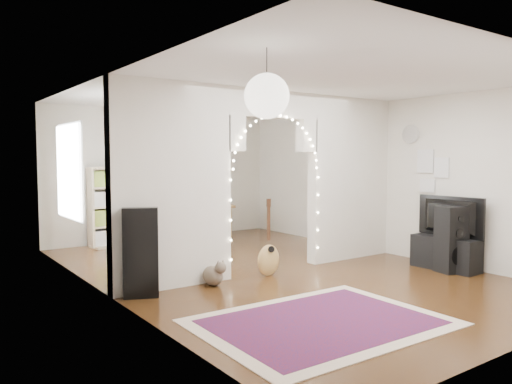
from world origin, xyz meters
TOP-DOWN VIEW (x-y plane):
  - floor at (0.00, 0.00)m, footprint 7.50×7.50m
  - ceiling at (0.00, 0.00)m, footprint 5.00×7.50m
  - wall_back at (0.00, 3.75)m, footprint 5.00×0.02m
  - wall_left at (-2.50, 0.00)m, footprint 0.02×7.50m
  - wall_right at (2.50, 0.00)m, footprint 0.02×7.50m
  - divider_wall at (0.00, 0.00)m, footprint 5.00×0.20m
  - fairy_lights at (0.00, -0.13)m, footprint 1.64×0.04m
  - window at (-2.47, 1.80)m, footprint 0.04×1.20m
  - wall_clock at (2.48, -0.60)m, footprint 0.03×0.31m
  - picture_frames at (2.48, -1.00)m, footprint 0.02×0.50m
  - paper_lantern at (-1.90, -2.40)m, footprint 0.40×0.40m
  - ceiling_fan at (0.00, 2.00)m, footprint 1.10×1.10m
  - area_rug at (-1.05, -2.21)m, footprint 2.55×1.93m
  - guitar_case at (-2.20, -0.25)m, footprint 0.44×0.30m
  - acoustic_guitar at (-0.25, -0.25)m, footprint 0.40×0.23m
  - tabby_cat at (-1.18, -0.27)m, footprint 0.30×0.56m
  - floor_speaker at (2.10, -1.65)m, footprint 0.45×0.41m
  - media_console at (2.20, -1.50)m, footprint 0.43×1.01m
  - tv at (2.20, -1.50)m, footprint 0.17×1.08m
  - bookcase at (-0.91, 3.50)m, footprint 1.54×0.64m
  - dining_table at (0.37, 2.85)m, footprint 1.34×1.03m
  - flower_vase at (0.37, 2.85)m, footprint 0.22×0.22m
  - dining_chair_left at (-0.53, 2.92)m, footprint 0.68×0.70m
  - dining_chair_right at (0.56, 2.74)m, footprint 0.51×0.52m

SIDE VIEW (x-z plane):
  - floor at x=0.00m, z-range 0.00..0.00m
  - area_rug at x=-1.05m, z-range 0.00..0.02m
  - tabby_cat at x=-1.18m, z-range -0.03..0.33m
  - dining_chair_right at x=0.56m, z-range 0.00..0.44m
  - media_console at x=2.20m, z-range 0.00..0.50m
  - dining_chair_left at x=-0.53m, z-range 0.00..0.55m
  - acoustic_guitar at x=-0.25m, z-range -0.06..0.89m
  - floor_speaker at x=2.10m, z-range 0.00..0.98m
  - guitar_case at x=-2.20m, z-range 0.00..1.11m
  - dining_table at x=0.37m, z-range 0.30..1.06m
  - bookcase at x=-0.91m, z-range 0.00..1.53m
  - tv at x=2.20m, z-range 0.50..1.12m
  - flower_vase at x=0.37m, z-range 0.76..0.95m
  - wall_back at x=0.00m, z-range 0.00..2.70m
  - wall_left at x=-2.50m, z-range 0.00..2.70m
  - wall_right at x=2.50m, z-range 0.00..2.70m
  - divider_wall at x=0.00m, z-range 0.07..2.77m
  - window at x=-2.47m, z-range 0.80..2.20m
  - picture_frames at x=2.48m, z-range 1.15..1.85m
  - fairy_lights at x=0.00m, z-range 0.75..2.35m
  - wall_clock at x=2.48m, z-range 1.95..2.25m
  - paper_lantern at x=-1.90m, z-range 2.05..2.45m
  - ceiling_fan at x=0.00m, z-range 2.25..2.55m
  - ceiling at x=0.00m, z-range 2.69..2.71m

